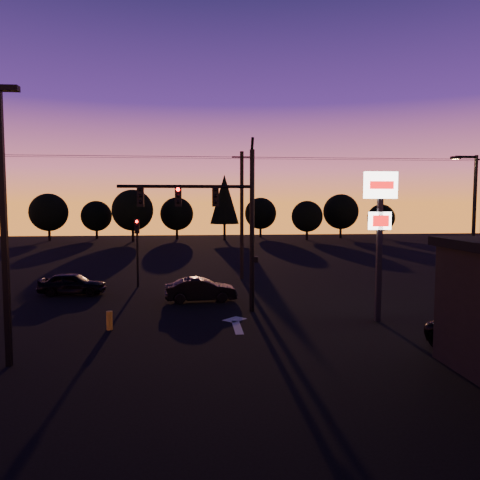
# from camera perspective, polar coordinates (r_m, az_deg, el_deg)

# --- Properties ---
(ground) EXTENTS (120.00, 120.00, 0.00)m
(ground) POSITION_cam_1_polar(r_m,az_deg,el_deg) (19.66, -1.52, -11.42)
(ground) COLOR black
(ground) RESTS_ON ground
(lane_arrow) EXTENTS (1.20, 3.10, 0.01)m
(lane_arrow) POSITION_cam_1_polar(r_m,az_deg,el_deg) (21.30, -0.48, -10.14)
(lane_arrow) COLOR beige
(lane_arrow) RESTS_ON ground
(traffic_signal_mast) EXTENTS (6.79, 0.52, 8.58)m
(traffic_signal_mast) POSITION_cam_1_polar(r_m,az_deg,el_deg) (22.89, -2.50, 3.37)
(traffic_signal_mast) COLOR black
(traffic_signal_mast) RESTS_ON ground
(secondary_signal) EXTENTS (0.30, 0.31, 4.35)m
(secondary_signal) POSITION_cam_1_polar(r_m,az_deg,el_deg) (30.67, -12.42, -0.32)
(secondary_signal) COLOR black
(secondary_signal) RESTS_ON ground
(parking_lot_light) EXTENTS (1.25, 0.30, 9.14)m
(parking_lot_light) POSITION_cam_1_polar(r_m,az_deg,el_deg) (17.02, -26.90, 3.59)
(parking_lot_light) COLOR black
(parking_lot_light) RESTS_ON ground
(pylon_sign) EXTENTS (1.50, 0.28, 6.80)m
(pylon_sign) POSITION_cam_1_polar(r_m,az_deg,el_deg) (22.00, 16.70, 3.07)
(pylon_sign) COLOR black
(pylon_sign) RESTS_ON ground
(streetlight) EXTENTS (1.55, 0.35, 8.00)m
(streetlight) POSITION_cam_1_polar(r_m,az_deg,el_deg) (28.74, 26.47, 2.11)
(streetlight) COLOR black
(streetlight) RESTS_ON ground
(utility_pole_1) EXTENTS (1.40, 0.26, 9.00)m
(utility_pole_1) POSITION_cam_1_polar(r_m,az_deg,el_deg) (33.04, 0.22, 3.14)
(utility_pole_1) COLOR black
(utility_pole_1) RESTS_ON ground
(power_wires) EXTENTS (36.00, 1.22, 0.07)m
(power_wires) POSITION_cam_1_polar(r_m,az_deg,el_deg) (33.18, 0.22, 10.02)
(power_wires) COLOR black
(power_wires) RESTS_ON ground
(bollard) EXTENTS (0.27, 0.27, 0.80)m
(bollard) POSITION_cam_1_polar(r_m,az_deg,el_deg) (20.99, -15.62, -9.43)
(bollard) COLOR gold
(bollard) RESTS_ON ground
(tree_0) EXTENTS (5.36, 5.36, 6.74)m
(tree_0) POSITION_cam_1_polar(r_m,az_deg,el_deg) (71.91, -22.29, 3.14)
(tree_0) COLOR black
(tree_0) RESTS_ON ground
(tree_1) EXTENTS (4.54, 4.54, 5.71)m
(tree_1) POSITION_cam_1_polar(r_m,az_deg,el_deg) (73.37, -17.10, 2.81)
(tree_1) COLOR black
(tree_1) RESTS_ON ground
(tree_2) EXTENTS (5.77, 5.78, 7.26)m
(tree_2) POSITION_cam_1_polar(r_m,az_deg,el_deg) (67.43, -12.96, 3.56)
(tree_2) COLOR black
(tree_2) RESTS_ON ground
(tree_3) EXTENTS (4.95, 4.95, 6.22)m
(tree_3) POSITION_cam_1_polar(r_m,az_deg,el_deg) (70.93, -7.72, 3.17)
(tree_3) COLOR black
(tree_3) RESTS_ON ground
(tree_4) EXTENTS (4.18, 4.18, 9.50)m
(tree_4) POSITION_cam_1_polar(r_m,az_deg,el_deg) (68.00, -1.91, 4.99)
(tree_4) COLOR black
(tree_4) RESTS_ON ground
(tree_5) EXTENTS (4.95, 4.95, 6.22)m
(tree_5) POSITION_cam_1_polar(r_m,az_deg,el_deg) (73.60, 2.52, 3.26)
(tree_5) COLOR black
(tree_5) RESTS_ON ground
(tree_6) EXTENTS (4.54, 4.54, 5.71)m
(tree_6) POSITION_cam_1_polar(r_m,az_deg,el_deg) (68.85, 8.18, 2.86)
(tree_6) COLOR black
(tree_6) RESTS_ON ground
(tree_7) EXTENTS (5.36, 5.36, 6.74)m
(tree_7) POSITION_cam_1_polar(r_m,az_deg,el_deg) (73.35, 12.20, 3.40)
(tree_7) COLOR black
(tree_7) RESTS_ON ground
(tree_8) EXTENTS (4.12, 4.12, 5.19)m
(tree_8) POSITION_cam_1_polar(r_m,az_deg,el_deg) (74.49, 16.82, 2.60)
(tree_8) COLOR black
(tree_8) RESTS_ON ground
(car_left) EXTENTS (3.96, 1.89, 1.31)m
(car_left) POSITION_cam_1_polar(r_m,az_deg,el_deg) (29.37, -19.75, -5.03)
(car_left) COLOR black
(car_left) RESTS_ON ground
(car_mid) EXTENTS (3.99, 1.67, 1.28)m
(car_mid) POSITION_cam_1_polar(r_m,az_deg,el_deg) (25.93, -4.81, -6.06)
(car_mid) COLOR black
(car_mid) RESTS_ON ground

